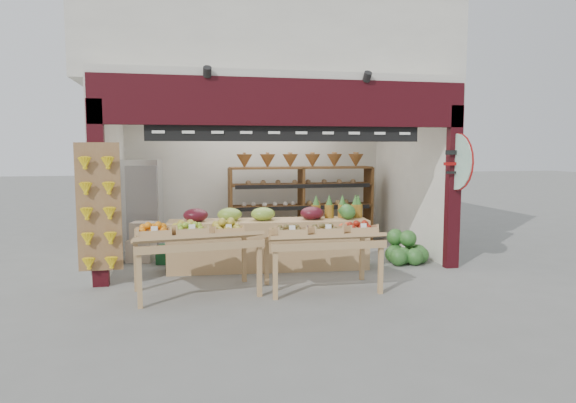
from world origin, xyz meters
The scene contains 11 objects.
ground centered at (0.00, 0.00, 0.00)m, with size 60.00×60.00×0.00m, color slate.
shop_structure centered at (0.00, 1.61, 3.92)m, with size 6.36×5.12×5.40m.
banana_board centered at (-2.73, -1.17, 1.12)m, with size 0.60×0.15×1.80m.
gift_sign centered at (2.75, -1.15, 1.75)m, with size 0.04×0.93×0.92m.
back_shelving centered at (0.84, 1.60, 1.18)m, with size 2.99×0.49×1.85m.
refrigerator centered at (-2.32, 1.54, 0.88)m, with size 0.68×0.68×1.76m, color silver.
cardboard_stack centered at (-2.05, 0.45, 0.25)m, with size 1.09×0.79×0.69m.
mid_counter centered at (-0.22, -0.52, 0.45)m, with size 3.27×0.89×1.03m.
display_table_left centered at (-1.53, -1.73, 0.82)m, with size 1.76×1.12×1.05m.
display_table_right centered at (0.31, -1.86, 0.79)m, with size 1.58×0.90×1.00m.
watermelon_pile centered at (2.18, -0.55, 0.20)m, with size 0.79×0.74×0.56m.
Camera 1 is at (-1.62, -8.65, 1.98)m, focal length 32.00 mm.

